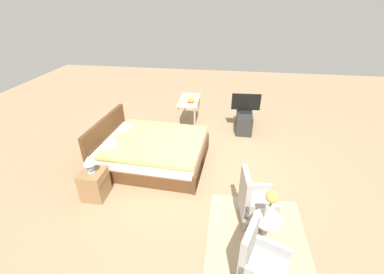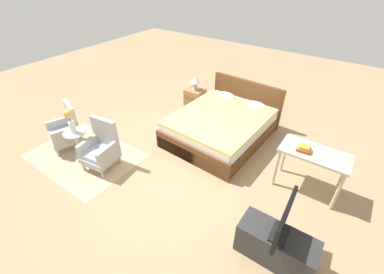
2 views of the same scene
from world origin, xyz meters
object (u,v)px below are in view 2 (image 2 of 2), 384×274
(tv_stand, at_px, (275,246))
(vanity_desk, at_px, (314,158))
(flower_vase, at_px, (70,118))
(side_table, at_px, (77,142))
(armchair_by_window_left, at_px, (66,130))
(book_stack, at_px, (304,149))
(tv_flatscreen, at_px, (284,221))
(table_lamp, at_px, (195,81))
(armchair_by_window_right, at_px, (101,149))
(nightstand, at_px, (195,99))
(bed, at_px, (222,125))

(tv_stand, bearing_deg, vanity_desk, 90.24)
(flower_vase, bearing_deg, side_table, 0.00)
(tv_stand, bearing_deg, flower_vase, -177.44)
(flower_vase, relative_size, tv_stand, 0.50)
(flower_vase, xyz_separation_m, tv_stand, (3.81, 0.17, -0.65))
(armchair_by_window_left, distance_m, vanity_desk, 4.61)
(side_table, height_order, book_stack, book_stack)
(tv_flatscreen, distance_m, book_stack, 1.44)
(armchair_by_window_left, height_order, table_lamp, armchair_by_window_left)
(armchair_by_window_right, xyz_separation_m, flower_vase, (-0.54, -0.12, 0.52))
(flower_vase, bearing_deg, nightstand, 76.37)
(side_table, distance_m, vanity_desk, 4.16)
(bed, height_order, vanity_desk, bed)
(side_table, bearing_deg, armchair_by_window_left, 167.66)
(book_stack, bearing_deg, side_table, -156.31)
(side_table, distance_m, tv_flatscreen, 3.83)
(table_lamp, xyz_separation_m, tv_flatscreen, (3.11, -2.74, 0.00))
(side_table, xyz_separation_m, tv_stand, (3.81, 0.17, -0.13))
(tv_flatscreen, bearing_deg, tv_stand, -177.37)
(armchair_by_window_left, bearing_deg, tv_stand, 0.73)
(armchair_by_window_left, xyz_separation_m, armchair_by_window_right, (1.06, 0.00, 0.00))
(nightstand, height_order, vanity_desk, vanity_desk)
(armchair_by_window_left, xyz_separation_m, side_table, (0.53, -0.11, -0.00))
(tv_flatscreen, bearing_deg, flower_vase, -177.44)
(armchair_by_window_left, distance_m, book_stack, 4.44)
(tv_flatscreen, bearing_deg, armchair_by_window_right, -179.09)
(bed, relative_size, flower_vase, 4.76)
(tv_stand, relative_size, book_stack, 4.18)
(tv_stand, xyz_separation_m, tv_flatscreen, (0.00, 0.00, 0.51))
(book_stack, bearing_deg, vanity_desk, 23.48)
(armchair_by_window_left, bearing_deg, table_lamp, 66.24)
(table_lamp, relative_size, book_stack, 1.44)
(book_stack, bearing_deg, table_lamp, 155.81)
(table_lamp, distance_m, vanity_desk, 3.34)
(tv_flatscreen, bearing_deg, bed, 133.25)
(tv_stand, bearing_deg, side_table, -177.44)
(nightstand, xyz_separation_m, table_lamp, (0.00, 0.00, 0.48))
(armchair_by_window_right, height_order, vanity_desk, armchair_by_window_right)
(side_table, height_order, vanity_desk, vanity_desk)
(bed, xyz_separation_m, armchair_by_window_right, (-1.36, -2.09, 0.09))
(vanity_desk, bearing_deg, bed, 164.22)
(flower_vase, bearing_deg, armchair_by_window_right, 12.36)
(armchair_by_window_right, relative_size, side_table, 1.51)
(bed, height_order, book_stack, bed)
(armchair_by_window_right, xyz_separation_m, side_table, (-0.54, -0.12, -0.00))
(tv_stand, xyz_separation_m, vanity_desk, (-0.01, 1.50, 0.41))
(bed, height_order, nightstand, bed)
(nightstand, bearing_deg, tv_flatscreen, -41.43)
(table_lamp, bearing_deg, armchair_by_window_right, -93.43)
(side_table, bearing_deg, tv_flatscreen, 2.56)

